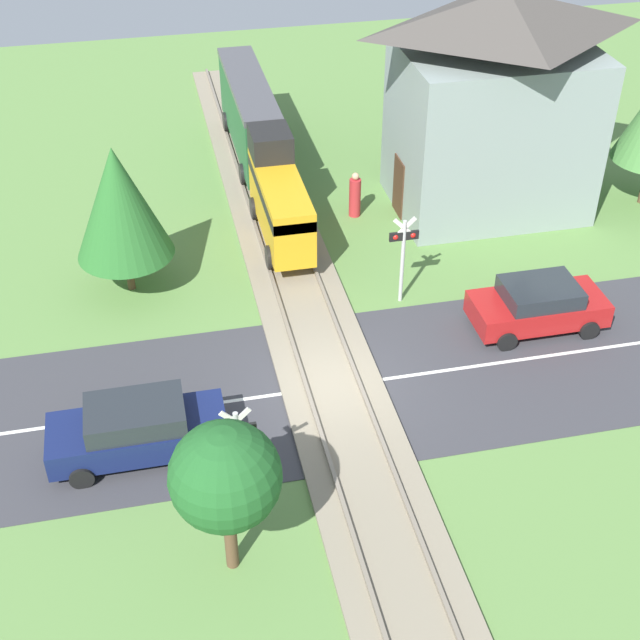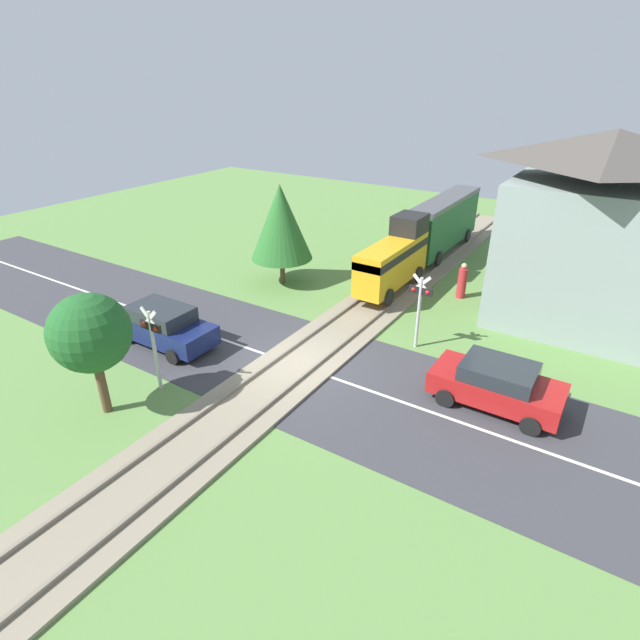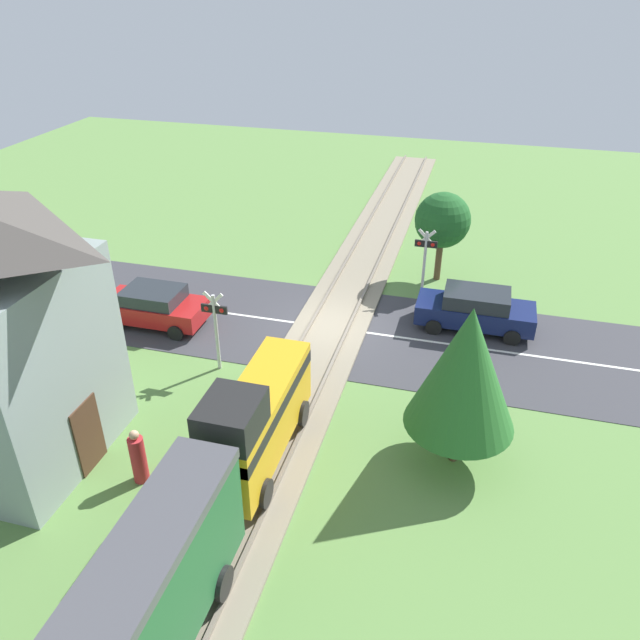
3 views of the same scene
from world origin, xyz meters
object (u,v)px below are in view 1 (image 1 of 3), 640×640
(crossing_signal_east_approach, at_px, (403,248))
(station_building, at_px, (494,107))
(train, at_px, (260,143))
(pedestrian_by_station, at_px, (355,196))
(car_near_crossing, at_px, (137,429))
(crossing_signal_west_approach, at_px, (238,444))
(car_far_side, at_px, (538,305))

(crossing_signal_east_approach, relative_size, station_building, 0.38)
(train, distance_m, pedestrian_by_station, 4.12)
(car_near_crossing, bearing_deg, station_building, 38.64)
(station_building, bearing_deg, crossing_signal_west_approach, -130.58)
(crossing_signal_west_approach, distance_m, station_building, 16.58)
(car_far_side, bearing_deg, crossing_signal_west_approach, -152.18)
(car_far_side, height_order, pedestrian_by_station, pedestrian_by_station)
(train, height_order, pedestrian_by_station, train)
(crossing_signal_east_approach, distance_m, pedestrian_by_station, 5.59)
(car_far_side, bearing_deg, station_building, 81.14)
(train, xyz_separation_m, car_near_crossing, (-5.24, -13.21, -1.05))
(train, height_order, car_far_side, train)
(crossing_signal_east_approach, relative_size, pedestrian_by_station, 1.76)
(train, distance_m, crossing_signal_east_approach, 8.70)
(car_near_crossing, xyz_separation_m, station_building, (12.95, 10.35, 2.91))
(car_far_side, distance_m, pedestrian_by_station, 8.46)
(crossing_signal_east_approach, bearing_deg, car_near_crossing, -148.54)
(car_far_side, bearing_deg, pedestrian_by_station, 115.43)
(car_near_crossing, distance_m, crossing_signal_east_approach, 9.72)
(car_near_crossing, relative_size, station_building, 0.57)
(crossing_signal_west_approach, bearing_deg, car_near_crossing, 135.92)
(train, relative_size, station_building, 1.71)
(train, bearing_deg, crossing_signal_east_approach, -69.80)
(car_near_crossing, relative_size, car_far_side, 1.11)
(car_near_crossing, height_order, pedestrian_by_station, pedestrian_by_station)
(train, xyz_separation_m, station_building, (7.72, -2.86, 1.86))
(station_building, relative_size, pedestrian_by_station, 4.57)
(crossing_signal_west_approach, xyz_separation_m, station_building, (10.72, 12.52, 1.83))
(crossing_signal_east_approach, bearing_deg, pedestrian_by_station, 90.89)
(car_near_crossing, xyz_separation_m, crossing_signal_west_approach, (2.23, -2.16, 1.08))
(crossing_signal_west_approach, relative_size, pedestrian_by_station, 1.76)
(car_far_side, height_order, crossing_signal_west_approach, crossing_signal_west_approach)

